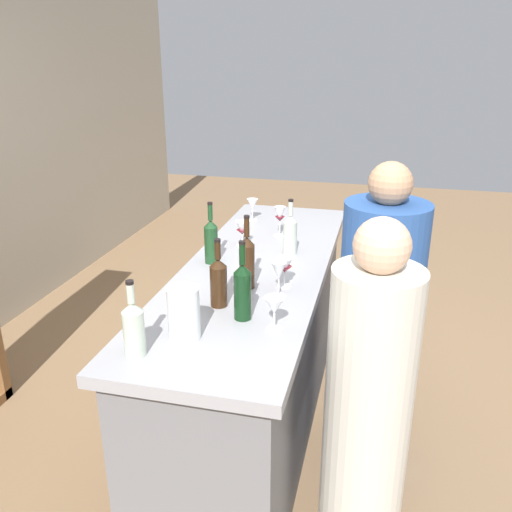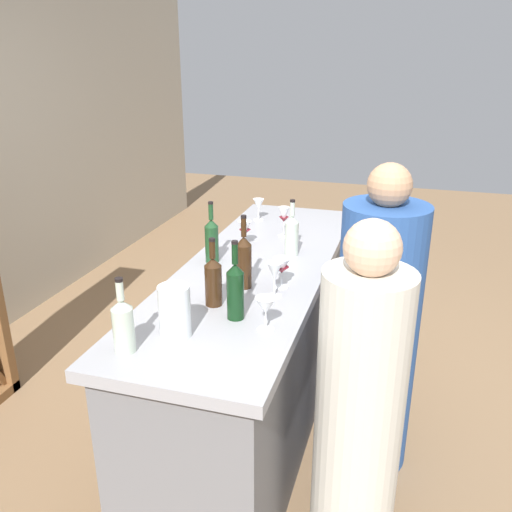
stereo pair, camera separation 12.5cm
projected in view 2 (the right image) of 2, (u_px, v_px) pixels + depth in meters
The scene contains 17 objects.
ground_plane at pixel (256, 426), 3.03m from camera, with size 12.00×12.00×0.00m, color #846647.
bar_counter at pixel (256, 350), 2.86m from camera, with size 2.16×0.69×0.97m.
wine_bottle_leftmost_clear_pale at pixel (123, 324), 1.89m from camera, with size 0.08×0.08×0.28m.
wine_bottle_second_left_dark_green at pixel (235, 289), 2.12m from camera, with size 0.07×0.07×0.33m.
wine_bottle_center_amber_brown at pixel (213, 280), 2.23m from camera, with size 0.07×0.07×0.29m.
wine_bottle_second_right_amber_brown at pixel (244, 260), 2.39m from camera, with size 0.07×0.07×0.34m.
wine_bottle_rightmost_olive_green at pixel (212, 239), 2.69m from camera, with size 0.07×0.07×0.31m.
wine_bottle_far_right_clear_pale at pixel (292, 234), 2.79m from camera, with size 0.07×0.07×0.29m.
wine_glass_near_left at pixel (266, 307), 2.03m from camera, with size 0.08×0.08×0.14m.
wine_glass_near_center at pixel (282, 267), 2.41m from camera, with size 0.08×0.08×0.14m.
wine_glass_near_right at pixel (275, 273), 2.31m from camera, with size 0.06×0.06×0.16m.
wine_glass_far_left at pixel (284, 216), 3.06m from camera, with size 0.07×0.07×0.17m.
wine_glass_far_center at pixel (245, 229), 2.92m from camera, with size 0.07×0.07×0.14m.
wine_glass_far_right at pixel (258, 205), 3.36m from camera, with size 0.07×0.07×0.14m.
water_pitcher at pixel (175, 311), 1.99m from camera, with size 0.12×0.12×0.20m.
person_left_guest at pixel (376, 335), 2.58m from camera, with size 0.47×0.47×1.53m.
person_center_guest at pixel (359, 412), 2.09m from camera, with size 0.34×0.34×1.44m.
Camera 2 is at (-2.38, -0.71, 1.97)m, focal length 38.00 mm.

